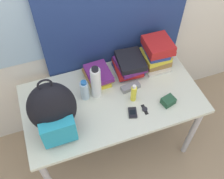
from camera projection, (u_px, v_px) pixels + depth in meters
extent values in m
plane|color=#9E8466|center=(125.00, 177.00, 2.36)|extent=(12.00, 12.00, 0.00)
cube|color=silver|center=(91.00, 6.00, 1.84)|extent=(6.00, 0.05, 2.50)
cube|color=#9EBCD1|center=(11.00, 19.00, 1.68)|extent=(1.10, 0.01, 0.80)
cube|color=navy|center=(116.00, 6.00, 1.85)|extent=(1.14, 0.04, 2.50)
cube|color=beige|center=(112.00, 99.00, 2.00)|extent=(1.35, 0.73, 0.03)
cylinder|color=#B2B2B7|center=(192.00, 132.00, 2.24)|extent=(0.05, 0.05, 0.71)
cylinder|color=#B2B2B7|center=(35.00, 115.00, 2.34)|extent=(0.05, 0.05, 0.71)
cylinder|color=#B2B2B7|center=(160.00, 80.00, 2.60)|extent=(0.05, 0.05, 0.71)
ellipsoid|color=black|center=(52.00, 108.00, 1.66)|extent=(0.31, 0.21, 0.44)
cube|color=teal|center=(59.00, 132.00, 1.65)|extent=(0.22, 0.08, 0.20)
torus|color=black|center=(45.00, 85.00, 1.47)|extent=(0.09, 0.01, 0.09)
cube|color=yellow|center=(98.00, 77.00, 2.09)|extent=(0.15, 0.25, 0.03)
cube|color=olive|center=(98.00, 75.00, 2.06)|extent=(0.21, 0.23, 0.03)
cube|color=#6B2370|center=(98.00, 73.00, 2.04)|extent=(0.19, 0.24, 0.04)
cube|color=navy|center=(128.00, 69.00, 2.15)|extent=(0.22, 0.21, 0.03)
cube|color=red|center=(128.00, 67.00, 2.11)|extent=(0.22, 0.26, 0.04)
cube|color=#6B2370|center=(130.00, 64.00, 2.09)|extent=(0.22, 0.25, 0.04)
cube|color=black|center=(131.00, 60.00, 2.05)|extent=(0.22, 0.25, 0.05)
cube|color=silver|center=(153.00, 63.00, 2.19)|extent=(0.20, 0.28, 0.03)
cube|color=olive|center=(156.00, 58.00, 2.17)|extent=(0.20, 0.22, 0.06)
cube|color=yellow|center=(155.00, 55.00, 2.12)|extent=(0.21, 0.22, 0.04)
cube|color=navy|center=(156.00, 50.00, 2.09)|extent=(0.18, 0.24, 0.04)
cube|color=red|center=(158.00, 47.00, 2.06)|extent=(0.22, 0.23, 0.04)
cube|color=red|center=(158.00, 44.00, 2.02)|extent=(0.21, 0.23, 0.05)
cylinder|color=silver|center=(85.00, 91.00, 1.93)|extent=(0.06, 0.06, 0.16)
cylinder|color=#286BB7|center=(84.00, 83.00, 1.85)|extent=(0.04, 0.04, 0.02)
cylinder|color=white|center=(96.00, 83.00, 1.90)|extent=(0.07, 0.07, 0.27)
cylinder|color=black|center=(95.00, 69.00, 1.78)|extent=(0.05, 0.05, 0.02)
cylinder|color=yellow|center=(134.00, 94.00, 1.92)|extent=(0.04, 0.04, 0.14)
cylinder|color=white|center=(134.00, 87.00, 1.86)|extent=(0.03, 0.03, 0.02)
cube|color=black|center=(133.00, 113.00, 1.89)|extent=(0.08, 0.10, 0.02)
cube|color=black|center=(133.00, 112.00, 1.89)|extent=(0.05, 0.05, 0.00)
cube|color=gray|center=(131.00, 87.00, 2.03)|extent=(0.16, 0.07, 0.04)
cube|color=#234C33|center=(168.00, 101.00, 1.93)|extent=(0.11, 0.09, 0.06)
cube|color=black|center=(145.00, 110.00, 1.92)|extent=(0.02, 0.09, 0.00)
cylinder|color=#232328|center=(145.00, 109.00, 1.91)|extent=(0.04, 0.04, 0.01)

